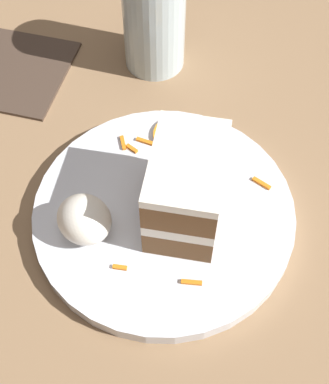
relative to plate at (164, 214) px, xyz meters
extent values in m
plane|color=black|center=(0.00, -0.05, -0.04)|extent=(6.00, 6.00, 0.00)
cube|color=#846647|center=(0.00, -0.05, -0.02)|extent=(1.36, 1.04, 0.03)
cylinder|color=silver|center=(0.00, 0.00, 0.00)|extent=(0.26, 0.26, 0.02)
cube|color=brown|center=(-0.02, -0.01, 0.02)|extent=(0.11, 0.12, 0.03)
cube|color=white|center=(-0.02, -0.01, 0.05)|extent=(0.11, 0.12, 0.01)
cube|color=brown|center=(-0.02, -0.01, 0.07)|extent=(0.11, 0.12, 0.03)
cube|color=white|center=(-0.02, -0.01, 0.09)|extent=(0.11, 0.12, 0.01)
ellipsoid|color=white|center=(0.04, 0.07, 0.03)|extent=(0.05, 0.05, 0.04)
cylinder|color=orange|center=(0.05, -0.08, 0.01)|extent=(0.05, 0.05, 0.00)
cube|color=orange|center=(0.07, -0.03, 0.01)|extent=(0.01, 0.00, 0.00)
cube|color=orange|center=(0.09, -0.03, 0.01)|extent=(0.02, 0.01, 0.00)
cube|color=orange|center=(-0.01, 0.07, 0.01)|extent=(0.01, 0.01, 0.00)
cube|color=orange|center=(-0.05, -0.09, 0.01)|extent=(0.02, 0.01, 0.00)
cube|color=orange|center=(0.07, -0.05, 0.01)|extent=(0.02, 0.01, 0.00)
cube|color=orange|center=(-0.07, 0.04, 0.01)|extent=(0.02, 0.01, 0.00)
cylinder|color=silver|center=(0.16, -0.16, 0.06)|extent=(0.07, 0.07, 0.14)
cylinder|color=silver|center=(0.16, -0.16, 0.02)|extent=(0.06, 0.06, 0.05)
camera|label=1|loc=(-0.18, 0.21, 0.45)|focal=50.00mm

